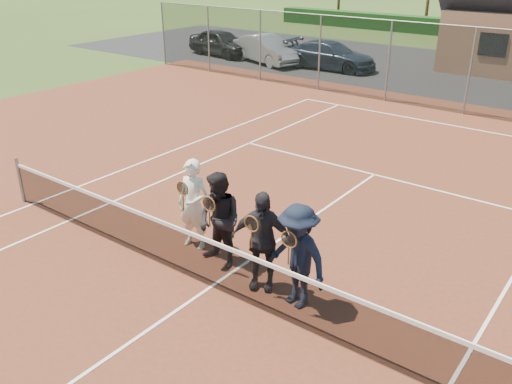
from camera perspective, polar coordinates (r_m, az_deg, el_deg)
ground at (r=26.94m, az=25.20°, el=10.47°), size 220.00×220.00×0.00m
court_surface at (r=9.60m, az=-4.71°, el=-9.97°), size 30.00×30.00×0.02m
tarmac_carpark at (r=28.02m, az=17.18°, el=12.14°), size 40.00×12.00×0.01m
car_a at (r=30.64m, az=-3.69°, el=15.41°), size 4.25×2.16×1.39m
car_b at (r=28.46m, az=1.16°, el=14.78°), size 4.47×2.73×1.39m
car_c at (r=27.25m, az=7.84°, el=14.06°), size 4.62×2.05×1.32m
court_markings at (r=9.59m, az=-4.72°, el=-9.89°), size 11.03×23.83×0.01m
tennis_net at (r=9.31m, az=-4.83°, el=-7.28°), size 11.68×0.08×1.10m
perimeter_fence at (r=20.45m, az=21.58°, el=11.71°), size 30.07×0.07×3.02m
player_a at (r=10.44m, az=-6.59°, el=-1.30°), size 0.72×0.55×1.80m
player_b at (r=9.79m, az=-3.84°, el=-3.00°), size 0.94×0.76×1.80m
player_c at (r=9.12m, az=0.57°, el=-5.13°), size 1.14×0.84×1.80m
player_d at (r=8.71m, az=4.41°, el=-6.77°), size 1.28×0.89×1.80m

